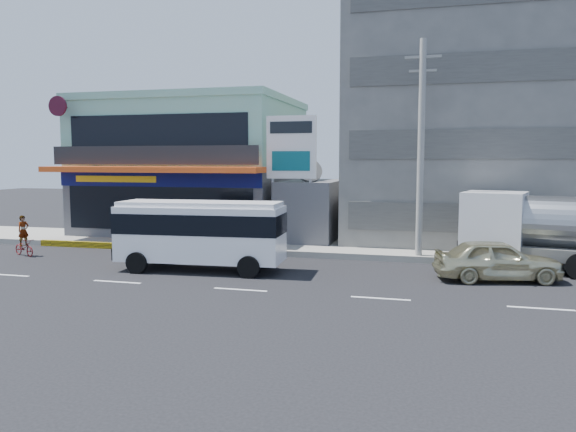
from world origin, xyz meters
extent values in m
plane|color=black|center=(0.00, 0.00, 0.00)|extent=(120.00, 120.00, 0.00)
cube|color=gray|center=(5.00, 9.50, 0.15)|extent=(70.00, 5.00, 0.30)
cube|color=#46464B|center=(-8.00, 14.00, 2.00)|extent=(12.00, 10.00, 4.00)
cube|color=#86BFA3|center=(-8.00, 14.00, 6.00)|extent=(12.00, 10.00, 4.00)
cube|color=#F3561C|center=(-8.00, 8.20, 4.15)|extent=(12.40, 1.80, 0.30)
cube|color=#0C1054|center=(-8.00, 8.95, 3.60)|extent=(12.00, 0.12, 0.80)
cube|color=black|center=(-8.00, 8.98, 2.10)|extent=(11.00, 0.06, 2.60)
cube|color=gray|center=(10.00, 15.00, 7.00)|extent=(16.00, 12.00, 14.00)
cube|color=#46464B|center=(0.00, 12.00, 1.75)|extent=(3.00, 6.00, 3.50)
cylinder|color=slate|center=(0.00, 11.00, 3.58)|extent=(1.50, 1.50, 0.15)
cylinder|color=gray|center=(-1.50, 9.20, 3.25)|extent=(0.16, 0.16, 6.50)
cylinder|color=gray|center=(0.50, 9.20, 3.25)|extent=(0.16, 0.16, 6.50)
cube|color=white|center=(-0.50, 9.20, 5.30)|extent=(2.60, 0.18, 3.20)
cylinder|color=#999993|center=(6.00, 7.40, 5.00)|extent=(0.30, 0.30, 10.00)
cube|color=#999993|center=(6.00, 7.40, 9.20)|extent=(1.60, 0.12, 0.12)
cube|color=#999993|center=(6.00, 7.40, 8.60)|extent=(1.20, 0.10, 0.10)
cube|color=white|center=(-2.81, 2.92, 1.58)|extent=(7.06, 2.62, 2.28)
cube|color=black|center=(-2.81, 2.92, 2.03)|extent=(7.11, 2.68, 0.84)
cube|color=white|center=(-2.81, 2.92, 2.82)|extent=(6.85, 2.41, 0.20)
cylinder|color=black|center=(-5.11, 1.68, 0.45)|extent=(0.91, 0.33, 0.89)
cylinder|color=black|center=(-5.25, 3.86, 0.45)|extent=(0.91, 0.33, 0.89)
cylinder|color=black|center=(-0.36, 1.99, 0.45)|extent=(0.91, 0.33, 0.89)
cylinder|color=black|center=(-0.51, 4.17, 0.45)|extent=(0.91, 0.33, 0.89)
imported|color=beige|center=(9.06, 4.05, 0.81)|extent=(5.02, 2.83, 1.61)
cube|color=silver|center=(9.18, 7.04, 1.92)|extent=(3.02, 3.02, 2.70)
cube|color=#595956|center=(12.00, 6.34, 0.83)|extent=(8.61, 4.22, 0.52)
cylinder|color=black|center=(8.49, 5.98, 0.52)|extent=(1.08, 0.55, 1.04)
cylinder|color=black|center=(9.06, 8.30, 0.52)|extent=(1.08, 0.55, 1.04)
imported|color=#5F0D10|center=(-12.63, 4.10, 0.40)|extent=(1.63, 1.06, 0.81)
imported|color=#66594C|center=(-12.63, 4.10, 1.23)|extent=(0.53, 0.63, 1.48)
camera|label=1|loc=(6.75, -18.69, 4.65)|focal=35.00mm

